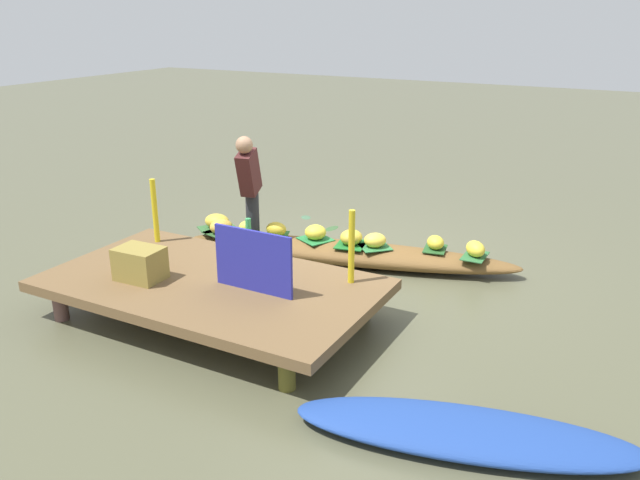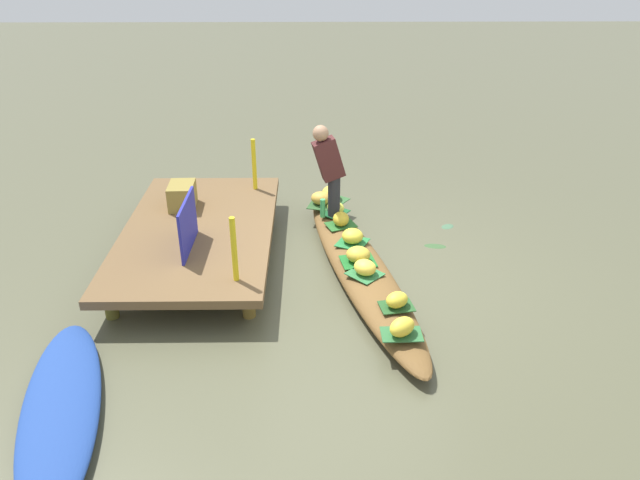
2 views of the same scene
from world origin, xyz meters
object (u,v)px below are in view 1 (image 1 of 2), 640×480
Objects in this scene: water_bottle at (248,229)px; vendor_boat at (347,253)px; banana_bunch_4 at (375,240)px; banana_bunch_7 at (249,226)px; banana_bunch_0 at (435,242)px; banana_bunch_5 at (475,249)px; banana_bunch_8 at (217,221)px; banana_bunch_2 at (351,237)px; banana_bunch_3 at (276,229)px; moored_boat at (465,433)px; market_banner at (253,261)px; banana_bunch_6 at (221,227)px; vendor_person at (249,180)px; banana_bunch_1 at (315,232)px; produce_crate at (140,264)px.

vendor_boat is at bearing -159.63° from water_bottle.
banana_bunch_7 is (1.57, 0.27, -0.00)m from banana_bunch_4.
banana_bunch_0 is 2.22m from water_bottle.
banana_bunch_5 is 3.18m from banana_bunch_8.
banana_bunch_2 reaches higher than banana_bunch_7.
banana_bunch_5 is (-2.31, -0.47, 0.00)m from banana_bunch_3.
banana_bunch_2 is (2.15, -2.63, 0.25)m from moored_boat.
market_banner is (-1.22, 1.70, 0.37)m from banana_bunch_7.
banana_bunch_6 is at bearing -45.69° from moored_boat.
vendor_person is at bearing 14.40° from banana_bunch_2.
vendor_person is (-0.54, 0.05, 0.61)m from banana_bunch_8.
banana_bunch_4 is (1.87, -2.69, 0.25)m from moored_boat.
banana_bunch_1 is at bearing -77.78° from market_banner.
banana_bunch_3 reaches higher than banana_bunch_4.
moored_boat is 1.94× the size of vendor_person.
banana_bunch_5 is 0.87× the size of banana_bunch_8.
market_banner reaches higher than banana_bunch_8.
moored_boat is 9.65× the size of banana_bunch_7.
water_bottle is at bearing -178.24° from banana_bunch_6.
vendor_person reaches higher than banana_bunch_0.
banana_bunch_3 is (1.85, 0.49, 0.01)m from banana_bunch_0.
market_banner reaches higher than produce_crate.
banana_bunch_3 is at bearing -53.52° from moored_boat.
market_banner is (-0.38, 1.87, 0.36)m from banana_bunch_1.
banana_bunch_7 is at bearing -57.73° from water_bottle.
banana_bunch_2 reaches higher than banana_bunch_5.
banana_bunch_6 is at bearing 13.42° from vendor_person.
banana_bunch_7 is at bearing 13.76° from banana_bunch_0.
vendor_boat is at bearing 4.12° from banana_bunch_4.
market_banner is (-1.67, 1.65, 0.35)m from banana_bunch_8.
banana_bunch_7 is (-0.29, -0.19, -0.01)m from banana_bunch_6.
banana_bunch_5 is at bearing -166.40° from banana_bunch_6.
moored_boat is 5.48× the size of produce_crate.
banana_bunch_3 is 0.32× the size of market_banner.
market_banner is at bearing 116.14° from banana_bunch_3.
water_bottle is 0.31× the size of market_banner.
produce_crate is (-0.00, 1.81, 0.19)m from water_bottle.
banana_bunch_1 is 1.87m from banana_bunch_5.
banana_bunch_6 is 0.40m from water_bottle.
produce_crate is (2.56, 2.52, 0.22)m from banana_bunch_5.
banana_bunch_4 reaches higher than banana_bunch_0.
banana_bunch_3 is 0.36m from banana_bunch_7.
water_bottle is at bearing -53.28° from market_banner.
banana_bunch_2 is at bearing 139.59° from vendor_boat.
banana_bunch_1 is at bearing -59.63° from moored_boat.
banana_bunch_0 is 0.94× the size of banana_bunch_4.
banana_bunch_8 is at bearing -4.87° from vendor_person.
vendor_boat is at bearing -27.27° from banana_bunch_2.
banana_bunch_7 is at bearing 11.78° from banana_bunch_1.
banana_bunch_1 reaches higher than banana_bunch_6.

